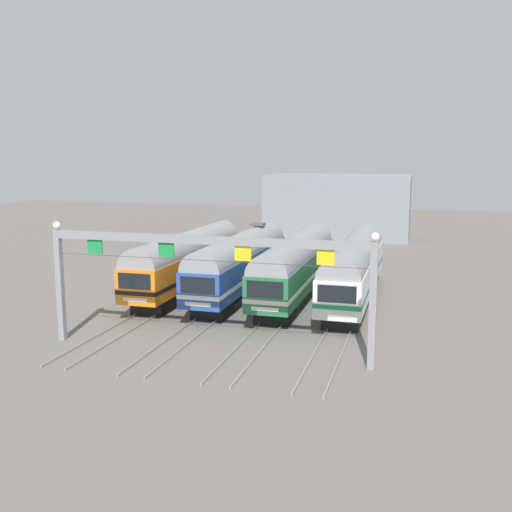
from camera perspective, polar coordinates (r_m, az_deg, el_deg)
ground_plane at (r=44.89m, az=1.13°, el=-3.99°), size 160.00×160.00×0.00m
track_bed at (r=61.14m, az=5.15°, el=-0.27°), size 14.53×70.00×0.15m
commuter_train_orange at (r=46.37m, az=-6.67°, el=-0.22°), size 2.88×18.06×4.77m
commuter_train_blue at (r=44.92m, az=-1.54°, el=-0.47°), size 2.88×18.06×5.05m
commuter_train_green at (r=43.84m, az=3.89°, el=-0.75°), size 2.88×18.06×4.77m
commuter_train_white at (r=43.19m, az=9.54°, el=-1.02°), size 2.88×18.06×4.77m
catenary_gantry at (r=31.23m, az=-5.09°, el=-0.46°), size 18.27×0.44×6.97m
maintenance_building at (r=78.65m, az=8.05°, el=4.86°), size 18.46×10.00×8.22m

